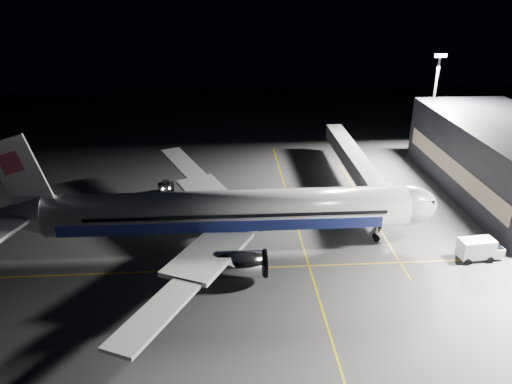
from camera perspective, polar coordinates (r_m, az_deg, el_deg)
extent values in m
plane|color=#4C4C4F|center=(69.43, -2.97, -6.09)|extent=(200.00, 200.00, 0.00)
cube|color=gold|center=(70.21, 5.26, -5.79)|extent=(0.25, 80.00, 0.01)
cube|color=gold|center=(64.31, -2.85, -8.77)|extent=(70.00, 0.25, 0.01)
cube|color=gold|center=(81.41, 12.56, -1.88)|extent=(0.25, 40.00, 0.01)
cylinder|color=silver|center=(66.92, -3.06, -2.16)|extent=(48.00, 5.60, 5.60)
ellipsoid|color=silver|center=(71.27, 16.61, -1.49)|extent=(8.96, 5.60, 5.60)
cube|color=black|center=(71.69, 18.43, -0.70)|extent=(2.20, 3.40, 0.90)
cone|color=silver|center=(72.41, -26.26, -2.41)|extent=(9.00, 5.49, 5.49)
cube|color=navy|center=(69.81, -3.91, -1.84)|extent=(42.24, 0.25, 1.50)
cube|color=navy|center=(64.86, -3.88, -3.98)|extent=(42.24, 0.25, 1.50)
cube|color=silver|center=(74.86, -5.07, -0.61)|extent=(11.36, 15.23, 1.53)
cube|color=silver|center=(60.69, -5.26, -6.92)|extent=(11.36, 15.23, 1.53)
cube|color=silver|center=(86.32, -8.31, 3.29)|extent=(8.57, 13.22, 1.31)
cube|color=silver|center=(50.30, -11.39, -13.52)|extent=(8.57, 13.22, 1.31)
cube|color=silver|center=(76.48, -24.62, -0.48)|extent=(6.20, 9.67, 0.45)
cube|color=white|center=(69.34, -25.39, 1.99)|extent=(7.53, 0.40, 10.28)
cube|color=#BC405C|center=(69.19, -26.21, 3.03)|extent=(3.22, 0.55, 3.22)
cylinder|color=#B7B7BF|center=(76.24, -2.25, -1.00)|extent=(5.60, 3.40, 3.40)
cylinder|color=#B7B7BF|center=(60.43, -1.69, -8.25)|extent=(5.60, 3.40, 3.40)
cylinder|color=#9999A0|center=(71.94, 13.61, -4.50)|extent=(0.26, 0.26, 2.50)
cylinder|color=black|center=(72.32, 13.55, -5.06)|extent=(0.90, 0.70, 0.90)
cylinder|color=#9999A0|center=(72.63, -5.43, -3.59)|extent=(0.26, 0.26, 2.50)
cylinder|color=#9999A0|center=(65.14, -5.57, -7.11)|extent=(0.26, 0.26, 2.50)
cylinder|color=black|center=(72.96, -5.41, -4.08)|extent=(1.10, 1.60, 1.10)
cylinder|color=black|center=(65.50, -5.55, -7.63)|extent=(1.10, 1.60, 1.10)
cube|color=black|center=(92.07, 26.74, 3.18)|extent=(18.00, 40.00, 12.00)
cube|color=brown|center=(88.18, 21.53, 2.56)|extent=(0.15, 36.00, 3.00)
cube|color=#B2B2B7|center=(88.52, 11.10, 3.65)|extent=(3.00, 33.90, 2.80)
cube|color=#B2B2B7|center=(74.49, 14.05, -0.64)|extent=(3.60, 3.20, 3.40)
cylinder|color=#9999A0|center=(75.78, 13.82, -2.74)|extent=(0.70, 0.70, 3.10)
cylinder|color=black|center=(75.56, 13.93, -3.86)|extent=(0.70, 0.30, 0.70)
cylinder|color=black|center=(77.08, 13.55, -3.23)|extent=(0.70, 0.30, 0.70)
cylinder|color=#59595E|center=(103.58, 19.49, 8.85)|extent=(0.44, 0.44, 20.00)
cube|color=#59595E|center=(101.60, 20.31, 14.44)|extent=(2.40, 0.50, 0.80)
cube|color=white|center=(101.28, 20.39, 14.40)|extent=(2.20, 0.15, 0.60)
cube|color=white|center=(71.30, 23.85, -5.87)|extent=(4.64, 2.60, 2.46)
cube|color=white|center=(73.03, 25.56, -6.08)|extent=(1.96, 2.27, 1.34)
cube|color=black|center=(72.77, 25.63, -5.70)|extent=(1.50, 2.01, 0.56)
cylinder|color=black|center=(73.55, 24.26, -6.16)|extent=(0.91, 0.35, 0.89)
cylinder|color=black|center=(71.90, 25.22, -7.06)|extent=(0.91, 0.35, 0.89)
cylinder|color=black|center=(71.96, 22.14, -6.45)|extent=(0.91, 0.35, 0.89)
cylinder|color=black|center=(70.27, 23.07, -7.39)|extent=(0.91, 0.35, 0.89)
cube|color=black|center=(86.74, -10.25, 0.59)|extent=(2.85, 2.00, 1.21)
cube|color=black|center=(86.44, -10.29, 1.06)|extent=(1.24, 1.24, 0.66)
sphere|color=#FFF2CC|center=(85.95, -10.59, 0.34)|extent=(0.29, 0.29, 0.29)
sphere|color=#FFF2CC|center=(85.96, -9.86, 0.40)|extent=(0.29, 0.29, 0.29)
cylinder|color=black|center=(87.82, -9.61, 0.59)|extent=(0.69, 0.33, 0.66)
cylinder|color=black|center=(86.10, -9.54, 0.10)|extent=(0.69, 0.33, 0.66)
cylinder|color=black|center=(87.80, -10.90, 0.48)|extent=(0.69, 0.33, 0.66)
cylinder|color=black|center=(86.08, -10.86, -0.01)|extent=(0.69, 0.33, 0.66)
cone|color=#E53C09|center=(72.97, 0.91, -4.17)|extent=(0.42, 0.42, 0.62)
cone|color=#E53C09|center=(74.18, -4.85, -3.81)|extent=(0.34, 0.34, 0.51)
cone|color=#E53C09|center=(76.98, -6.27, -2.72)|extent=(0.44, 0.44, 0.65)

